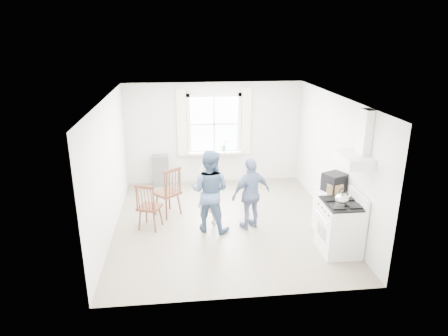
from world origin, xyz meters
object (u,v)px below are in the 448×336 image
low_cabinet (329,212)px  windsor_chair_b (147,202)px  stereo_stack (335,182)px  person_mid (210,191)px  windsor_chair_a (171,187)px  person_right (251,194)px  person_left (207,194)px  gas_stove (340,227)px

low_cabinet → windsor_chair_b: windsor_chair_b is taller
stereo_stack → person_mid: 2.40m
windsor_chair_b → person_mid: bearing=-4.8°
windsor_chair_a → person_right: person_right is taller
low_cabinet → person_mid: (-2.31, 0.39, 0.38)m
windsor_chair_a → person_left: person_left is taller
person_mid → stereo_stack: bearing=-166.8°
windsor_chair_b → windsor_chair_a: bearing=52.7°
stereo_stack → windsor_chair_b: 3.65m
low_cabinet → stereo_stack: stereo_stack is taller
low_cabinet → windsor_chair_b: bearing=172.0°
stereo_stack → person_mid: bearing=170.0°
windsor_chair_a → person_left: size_ratio=0.81×
person_right → windsor_chair_b: bearing=-27.0°
gas_stove → person_mid: size_ratio=0.67×
stereo_stack → low_cabinet: bearing=151.8°
low_cabinet → person_mid: size_ratio=0.54×
gas_stove → windsor_chair_a: size_ratio=1.01×
windsor_chair_b → person_right: 2.06m
gas_stove → person_right: size_ratio=0.76×
stereo_stack → windsor_chair_b: bearing=171.8°
gas_stove → person_left: bearing=150.2°
windsor_chair_b → low_cabinet: bearing=-8.0°
stereo_stack → person_right: size_ratio=0.34×
low_cabinet → windsor_chair_a: windsor_chair_a is taller
gas_stove → windsor_chair_b: size_ratio=1.13×
person_left → person_mid: 0.26m
low_cabinet → person_left: person_left is taller
stereo_stack → person_mid: (-2.35, 0.41, -0.24)m
gas_stove → windsor_chair_a: bearing=149.3°
windsor_chair_a → person_left: bearing=-33.4°
person_left → stereo_stack: bearing=141.7°
gas_stove → stereo_stack: stereo_stack is taller
stereo_stack → windsor_chair_b: (-3.58, 0.52, -0.47)m
gas_stove → person_left: person_left is taller
low_cabinet → gas_stove: bearing=-95.7°
stereo_stack → person_right: (-1.53, 0.41, -0.34)m
stereo_stack → windsor_chair_a: stereo_stack is taller
windsor_chair_a → person_left: (0.74, -0.49, 0.01)m
gas_stove → stereo_stack: 0.91m
person_left → person_right: (0.85, -0.22, 0.05)m
gas_stove → person_right: (-1.42, 1.09, 0.25)m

